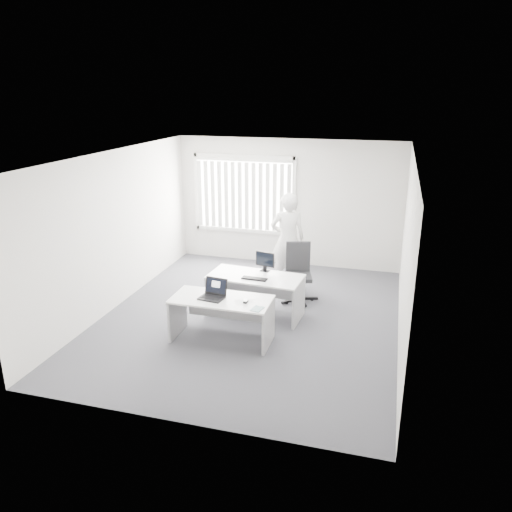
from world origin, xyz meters
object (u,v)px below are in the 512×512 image
(desk_near, at_px, (222,310))
(office_chair, at_px, (298,283))
(person, at_px, (288,240))
(laptop, at_px, (211,290))
(desk_far, at_px, (255,287))
(monitor, at_px, (265,262))

(desk_near, bearing_deg, office_chair, 66.00)
(desk_near, distance_m, person, 2.69)
(laptop, bearing_deg, desk_far, 77.52)
(office_chair, bearing_deg, person, 101.95)
(laptop, xyz_separation_m, monitor, (0.50, 1.36, 0.06))
(desk_far, relative_size, laptop, 4.45)
(desk_near, distance_m, monitor, 1.41)
(office_chair, relative_size, laptop, 2.92)
(person, distance_m, laptop, 2.74)
(desk_far, bearing_deg, laptop, -105.84)
(person, bearing_deg, desk_near, 58.93)
(office_chair, relative_size, monitor, 3.09)
(office_chair, bearing_deg, laptop, -132.12)
(desk_near, relative_size, laptop, 4.16)
(desk_far, bearing_deg, desk_near, -99.64)
(desk_near, relative_size, office_chair, 1.43)
(office_chair, distance_m, laptop, 2.25)
(office_chair, bearing_deg, monitor, -144.68)
(laptop, bearing_deg, person, 84.74)
(laptop, height_order, monitor, monitor)
(desk_near, height_order, person, person)
(desk_near, height_order, laptop, laptop)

